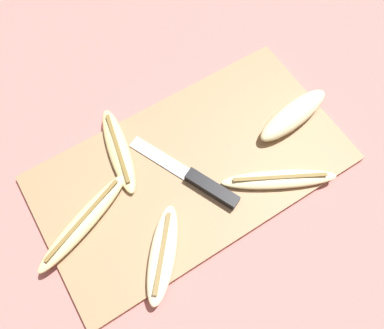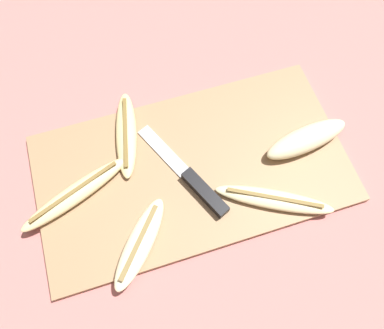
{
  "view_description": "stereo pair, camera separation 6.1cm",
  "coord_description": "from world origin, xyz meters",
  "px_view_note": "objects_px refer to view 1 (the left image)",
  "views": [
    {
      "loc": [
        -0.13,
        -0.21,
        0.59
      ],
      "look_at": [
        0.0,
        0.0,
        0.02
      ],
      "focal_mm": 35.0,
      "sensor_mm": 36.0,
      "label": 1
    },
    {
      "loc": [
        -0.07,
        -0.23,
        0.59
      ],
      "look_at": [
        0.0,
        0.0,
        0.02
      ],
      "focal_mm": 35.0,
      "sensor_mm": 36.0,
      "label": 2
    }
  ],
  "objects_px": {
    "banana_spotted_left": "(118,150)",
    "banana_pale_long": "(163,254)",
    "knife": "(202,183)",
    "banana_cream_curved": "(293,115)",
    "banana_mellow_near": "(84,221)",
    "banana_soft_right": "(279,179)"
  },
  "relations": [
    {
      "from": "banana_cream_curved",
      "to": "banana_spotted_left",
      "type": "relative_size",
      "value": 0.92
    },
    {
      "from": "banana_cream_curved",
      "to": "banana_spotted_left",
      "type": "distance_m",
      "value": 0.31
    },
    {
      "from": "knife",
      "to": "banana_cream_curved",
      "type": "height_order",
      "value": "banana_cream_curved"
    },
    {
      "from": "banana_mellow_near",
      "to": "banana_spotted_left",
      "type": "height_order",
      "value": "banana_mellow_near"
    },
    {
      "from": "banana_spotted_left",
      "to": "banana_pale_long",
      "type": "height_order",
      "value": "banana_pale_long"
    },
    {
      "from": "knife",
      "to": "banana_soft_right",
      "type": "height_order",
      "value": "banana_soft_right"
    },
    {
      "from": "knife",
      "to": "banana_mellow_near",
      "type": "distance_m",
      "value": 0.19
    },
    {
      "from": "knife",
      "to": "banana_soft_right",
      "type": "relative_size",
      "value": 1.08
    },
    {
      "from": "banana_spotted_left",
      "to": "banana_soft_right",
      "type": "bearing_deg",
      "value": -43.32
    },
    {
      "from": "banana_mellow_near",
      "to": "banana_pale_long",
      "type": "bearing_deg",
      "value": -54.17
    },
    {
      "from": "banana_soft_right",
      "to": "knife",
      "type": "bearing_deg",
      "value": 150.6
    },
    {
      "from": "banana_mellow_near",
      "to": "banana_soft_right",
      "type": "distance_m",
      "value": 0.32
    },
    {
      "from": "banana_mellow_near",
      "to": "banana_soft_right",
      "type": "bearing_deg",
      "value": -19.22
    },
    {
      "from": "banana_soft_right",
      "to": "banana_spotted_left",
      "type": "bearing_deg",
      "value": 136.68
    },
    {
      "from": "banana_mellow_near",
      "to": "banana_pale_long",
      "type": "height_order",
      "value": "same"
    },
    {
      "from": "knife",
      "to": "banana_mellow_near",
      "type": "relative_size",
      "value": 1.01
    },
    {
      "from": "banana_cream_curved",
      "to": "banana_spotted_left",
      "type": "xyz_separation_m",
      "value": [
        -0.29,
        0.11,
        -0.01
      ]
    },
    {
      "from": "banana_mellow_near",
      "to": "banana_soft_right",
      "type": "height_order",
      "value": "banana_mellow_near"
    },
    {
      "from": "banana_spotted_left",
      "to": "banana_pale_long",
      "type": "xyz_separation_m",
      "value": [
        -0.02,
        -0.19,
        0.0
      ]
    },
    {
      "from": "knife",
      "to": "banana_spotted_left",
      "type": "bearing_deg",
      "value": 100.98
    },
    {
      "from": "knife",
      "to": "banana_soft_right",
      "type": "xyz_separation_m",
      "value": [
        0.11,
        -0.06,
        0.0
      ]
    },
    {
      "from": "banana_mellow_near",
      "to": "banana_soft_right",
      "type": "relative_size",
      "value": 1.07
    }
  ]
}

